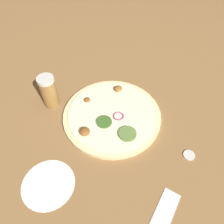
{
  "coord_description": "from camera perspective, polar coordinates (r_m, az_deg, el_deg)",
  "views": [
    {
      "loc": [
        -0.36,
        -0.23,
        0.54
      ],
      "look_at": [
        0.0,
        0.0,
        0.02
      ],
      "focal_mm": 35.0,
      "sensor_mm": 36.0,
      "label": 1
    }
  ],
  "objects": [
    {
      "name": "ground_plane",
      "position": [
        0.69,
        0.0,
        -1.15
      ],
      "size": [
        3.0,
        3.0,
        0.0
      ],
      "primitive_type": "plane",
      "color": "brown"
    },
    {
      "name": "pizza",
      "position": [
        0.68,
        -0.03,
        -0.81
      ],
      "size": [
        0.31,
        0.31,
        0.03
      ],
      "color": "beige",
      "rests_on": "ground_plane"
    },
    {
      "name": "spice_jar",
      "position": [
        0.71,
        -16.14,
        5.16
      ],
      "size": [
        0.05,
        0.05,
        0.11
      ],
      "color": "olive",
      "rests_on": "ground_plane"
    },
    {
      "name": "loose_cap",
      "position": [
        0.65,
        19.42,
        -10.7
      ],
      "size": [
        0.03,
        0.03,
        0.01
      ],
      "color": "beige",
      "rests_on": "ground_plane"
    },
    {
      "name": "flour_patch",
      "position": [
        0.6,
        -16.33,
        -17.66
      ],
      "size": [
        0.13,
        0.13,
        0.0
      ],
      "color": "white",
      "rests_on": "ground_plane"
    }
  ]
}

